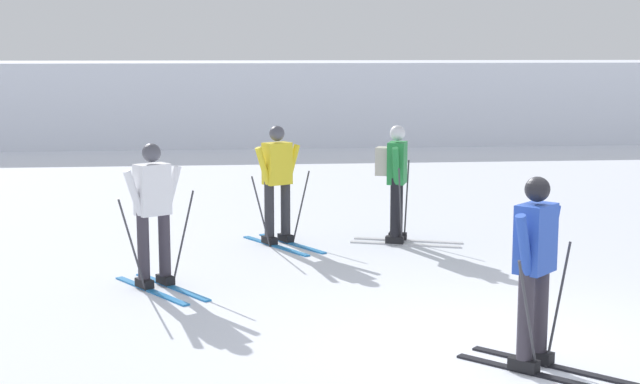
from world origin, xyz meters
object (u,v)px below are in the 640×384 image
Objects in this scene: skier_blue at (536,267)px; skier_yellow at (278,181)px; skier_green at (395,178)px; skier_white at (153,211)px.

skier_blue and skier_yellow have the same top height.
skier_white is at bearing -145.81° from skier_green.
skier_blue is 1.00× the size of skier_green.
skier_blue and skier_green have the same top height.
skier_green is (-0.23, 5.41, 0.04)m from skier_blue.
skier_green is at bearing 34.19° from skier_white.
skier_yellow is at bearing 55.62° from skier_white.
skier_yellow is (-1.70, 0.09, -0.04)m from skier_green.
skier_white is at bearing 137.83° from skier_blue.
skier_green is 1.00× the size of skier_yellow.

